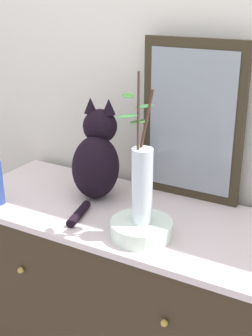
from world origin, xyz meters
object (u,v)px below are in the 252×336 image
at_px(cat_sitting, 96,158).
at_px(vase_glass_clear, 142,181).
at_px(bowl_porcelain, 141,229).
at_px(sideboard, 126,307).
at_px(mirror_leaning, 192,122).

bearing_deg(cat_sitting, vase_glass_clear, -33.71).
xyz_separation_m(cat_sitting, bowl_porcelain, (0.31, -0.21, -0.13)).
bearing_deg(sideboard, vase_glass_clear, -44.74).
height_order(sideboard, bowl_porcelain, bowl_porcelain).
xyz_separation_m(sideboard, mirror_leaning, (0.15, 0.25, 0.75)).
distance_m(sideboard, mirror_leaning, 0.81).
distance_m(mirror_leaning, vase_glass_clear, 0.40).
distance_m(sideboard, vase_glass_clear, 0.67).
bearing_deg(mirror_leaning, vase_glass_clear, -92.57).
relative_size(cat_sitting, vase_glass_clear, 0.80).
bearing_deg(mirror_leaning, cat_sitting, -151.87).
distance_m(cat_sitting, vase_glass_clear, 0.38).
relative_size(mirror_leaning, vase_glass_clear, 1.25).
bearing_deg(vase_glass_clear, mirror_leaning, 87.43).
bearing_deg(mirror_leaning, sideboard, -120.94).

